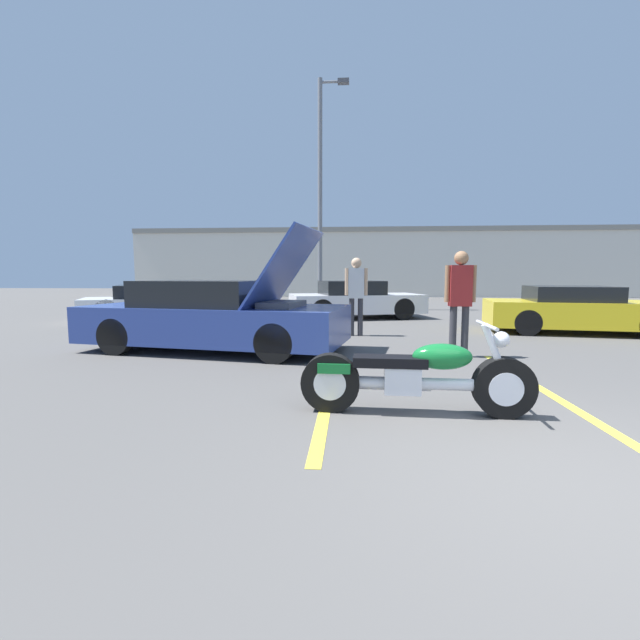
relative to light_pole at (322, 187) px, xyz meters
The scene contains 12 objects.
ground_plane 15.58m from the light_pole, 78.80° to the right, with size 80.00×80.00×0.00m, color #514F4C.
parking_stripe_foreground 13.05m from the light_pole, 85.50° to the right, with size 0.12×4.51×0.01m, color yellow.
parking_stripe_middle 13.49m from the light_pole, 73.56° to the right, with size 0.12×4.51×0.01m, color yellow.
far_building 12.71m from the light_pole, 76.66° to the left, with size 32.00×4.20×4.40m.
light_pole is the anchor object (origin of this frame).
motorcycle 13.88m from the light_pole, 81.84° to the right, with size 2.32×0.70×0.93m.
show_car_hood_open 10.52m from the light_pole, 97.74° to the right, with size 5.03×2.71×2.21m.
parked_car_mid_row 5.59m from the light_pole, 68.50° to the right, with size 4.53×2.95×1.21m.
parked_car_right_row 10.25m from the light_pole, 44.77° to the right, with size 4.28×2.40×1.13m.
parked_car_left_row 7.91m from the light_pole, 138.60° to the right, with size 4.47×3.35×1.08m.
spectator_near_motorcycle 11.01m from the light_pole, 72.85° to the right, with size 0.52×0.24×1.80m.
spectator_by_show_car 8.45m from the light_pole, 79.95° to the right, with size 0.52×0.23×1.79m.
Camera 1 is at (-1.65, -2.75, 1.40)m, focal length 24.00 mm.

